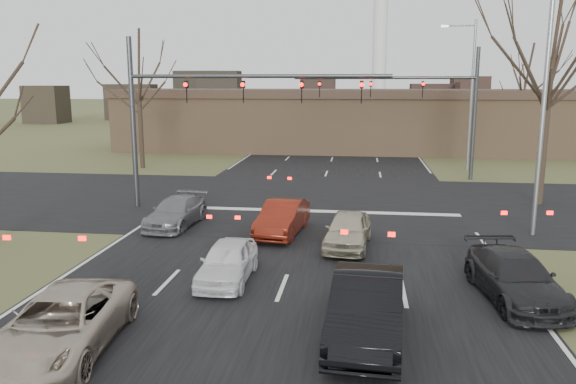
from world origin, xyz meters
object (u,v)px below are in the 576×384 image
car_silver_suv (62,324)px  streetlight_right_near (540,92)px  mast_arm_near (200,101)px  car_black_hatch (367,307)px  streetlight_right_far (469,87)px  mast_arm_far (428,97)px  building (359,120)px  car_red_ahead (282,218)px  car_charcoal_sedan (515,277)px  car_silver_ahead (348,230)px  car_grey_ahead (176,212)px  car_white_sedan (227,261)px

car_silver_suv → streetlight_right_near: bearing=36.3°
mast_arm_near → car_silver_suv: mast_arm_near is taller
streetlight_right_near → car_black_hatch: streetlight_right_near is taller
streetlight_right_far → mast_arm_far: bearing=-128.1°
building → car_red_ahead: 29.29m
streetlight_right_near → car_charcoal_sedan: streetlight_right_near is taller
building → mast_arm_near: bearing=-106.1°
car_red_ahead → car_silver_ahead: car_red_ahead is taller
car_silver_ahead → car_red_ahead: bearing=155.4°
streetlight_right_far → car_silver_ahead: bearing=-111.0°
mast_arm_far → car_black_hatch: 23.64m
car_red_ahead → mast_arm_far: bearing=70.0°
mast_arm_far → car_black_hatch: (-3.77, -22.95, -4.25)m
car_charcoal_sedan → streetlight_right_near: bearing=64.3°
mast_arm_far → car_grey_ahead: 18.24m
car_silver_suv → car_silver_ahead: car_silver_suv is taller
mast_arm_far → car_silver_ahead: size_ratio=2.91×
car_charcoal_sedan → car_red_ahead: size_ratio=1.10×
car_silver_suv → car_silver_ahead: (6.12, 8.96, -0.01)m
car_black_hatch → car_charcoal_sedan: car_black_hatch is taller
mast_arm_near → streetlight_right_near: 14.38m
building → streetlight_right_far: size_ratio=4.24×
streetlight_right_near → car_silver_suv: size_ratio=2.10×
mast_arm_near → streetlight_right_far: streetlight_right_far is taller
streetlight_right_near → mast_arm_far: bearing=101.5°
building → car_black_hatch: building is taller
car_black_hatch → building: bearing=94.2°
mast_arm_far → car_white_sedan: size_ratio=3.10×
streetlight_right_near → car_red_ahead: (-9.64, -1.08, -4.92)m
mast_arm_far → car_charcoal_sedan: mast_arm_far is taller
mast_arm_near → streetlight_right_near: bearing=-12.1°
mast_arm_near → car_red_ahead: bearing=-42.8°
building → mast_arm_far: (4.18, -15.00, 2.35)m
building → car_silver_suv: size_ratio=8.90×
car_black_hatch → car_white_sedan: bearing=144.4°
mast_arm_far → car_charcoal_sedan: bearing=-89.1°
mast_arm_far → car_silver_suv: mast_arm_far is taller
car_silver_suv → car_black_hatch: size_ratio=1.02×
car_white_sedan → car_silver_ahead: (3.52, 4.02, 0.04)m
streetlight_right_near → car_silver_suv: streetlight_right_near is taller
mast_arm_near → mast_arm_far: bearing=41.2°
mast_arm_far → car_grey_ahead: (-11.59, -13.38, -4.42)m
mast_arm_near → car_grey_ahead: mast_arm_near is taller
car_charcoal_sedan → car_white_sedan: bearing=169.6°
car_red_ahead → car_black_hatch: bearing=-63.5°
streetlight_right_near → car_black_hatch: 12.78m
building → car_silver_ahead: (-0.21, -30.56, -2.01)m
car_silver_suv → car_charcoal_sedan: size_ratio=1.08×
mast_arm_far → streetlight_right_far: streetlight_right_far is taller
car_red_ahead → mast_arm_near: bearing=143.7°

